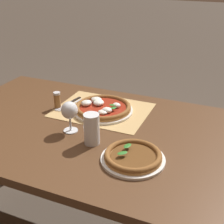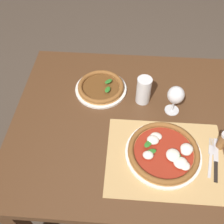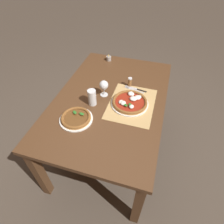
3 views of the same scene
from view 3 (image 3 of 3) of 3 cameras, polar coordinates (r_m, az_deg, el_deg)
name	(u,v)px [view 3 (image 3 of 3)]	position (r m, az deg, el deg)	size (l,w,h in m)	color
ground_plane	(111,145)	(2.26, -0.32, -10.05)	(24.00, 24.00, 0.00)	#473D33
dining_table	(111,105)	(1.77, -0.41, 2.16)	(1.50, 0.98, 0.74)	#4C301C
paper_placemat	(132,104)	(1.65, 5.98, 2.56)	(0.50, 0.39, 0.00)	tan
pizza_near	(130,102)	(1.64, 5.47, 3.07)	(0.33, 0.33, 0.05)	silver
pizza_far	(76,118)	(1.52, -10.92, -1.83)	(0.27, 0.27, 0.04)	silver
wine_glass	(104,86)	(1.68, -2.53, 8.02)	(0.08, 0.08, 0.16)	silver
pint_glass	(92,98)	(1.61, -6.10, 4.36)	(0.07, 0.07, 0.15)	silver
fork	(134,90)	(1.80, 6.78, 6.72)	(0.06, 0.20, 0.00)	#B7B7BC
knife	(136,89)	(1.82, 7.24, 7.03)	(0.05, 0.21, 0.01)	black
votive_candle	(109,59)	(2.25, -1.00, 15.99)	(0.06, 0.06, 0.07)	gray
pepper_shaker	(130,82)	(1.82, 5.45, 9.03)	(0.04, 0.04, 0.10)	brown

